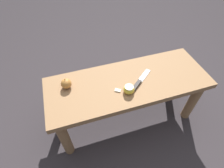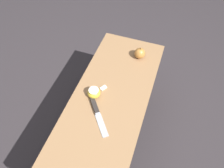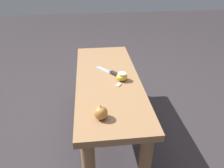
% 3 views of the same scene
% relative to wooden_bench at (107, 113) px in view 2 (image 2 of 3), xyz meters
% --- Properties ---
extents(ground_plane, '(8.00, 8.00, 0.00)m').
position_rel_wooden_bench_xyz_m(ground_plane, '(0.00, 0.00, -0.37)').
color(ground_plane, '#2D282B').
extents(wooden_bench, '(1.14, 0.42, 0.46)m').
position_rel_wooden_bench_xyz_m(wooden_bench, '(0.00, 0.00, 0.00)').
color(wooden_bench, olive).
rests_on(wooden_bench, ground_plane).
extents(knife, '(0.21, 0.17, 0.02)m').
position_rel_wooden_bench_xyz_m(knife, '(-0.06, 0.04, 0.10)').
color(knife, '#9EA0A5').
rests_on(knife, wooden_bench).
extents(apple_whole, '(0.07, 0.07, 0.08)m').
position_rel_wooden_bench_xyz_m(apple_whole, '(0.41, -0.07, 0.12)').
color(apple_whole, '#B27233').
rests_on(apple_whole, wooden_bench).
extents(apple_cut, '(0.07, 0.07, 0.05)m').
position_rel_wooden_bench_xyz_m(apple_cut, '(0.04, 0.09, 0.11)').
color(apple_cut, gold).
rests_on(apple_cut, wooden_bench).
extents(apple_slice_near_knife, '(0.04, 0.04, 0.01)m').
position_rel_wooden_bench_xyz_m(apple_slice_near_knife, '(0.10, 0.06, 0.09)').
color(apple_slice_near_knife, silver).
rests_on(apple_slice_near_knife, wooden_bench).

